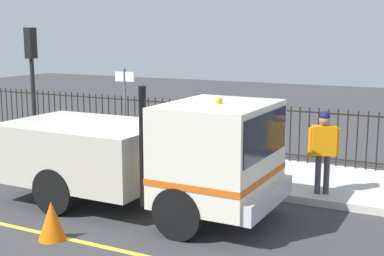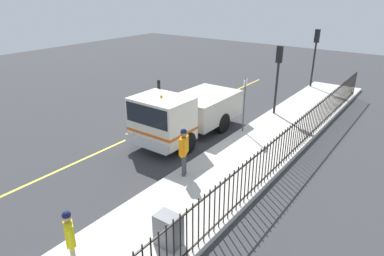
# 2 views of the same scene
# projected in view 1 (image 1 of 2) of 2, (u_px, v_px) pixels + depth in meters

# --- Properties ---
(ground_plane) EXTENTS (56.89, 56.89, 0.00)m
(ground_plane) POSITION_uv_depth(u_px,v_px,m) (138.00, 205.00, 11.27)
(ground_plane) COLOR #38383A
(ground_plane) RESTS_ON ground
(sidewalk_slab) EXTENTS (3.19, 25.86, 0.16)m
(sidewalk_slab) POSITION_uv_depth(u_px,v_px,m) (204.00, 168.00, 14.10)
(sidewalk_slab) COLOR beige
(sidewalk_slab) RESTS_ON ground
(lane_marking) EXTENTS (0.12, 23.27, 0.01)m
(lane_marking) POSITION_uv_depth(u_px,v_px,m) (72.00, 240.00, 9.39)
(lane_marking) COLOR yellow
(lane_marking) RESTS_ON ground
(work_truck) EXTENTS (2.46, 6.01, 2.71)m
(work_truck) POSITION_uv_depth(u_px,v_px,m) (154.00, 151.00, 10.68)
(work_truck) COLOR silver
(work_truck) RESTS_ON ground
(worker_standing) EXTENTS (0.41, 0.62, 1.83)m
(worker_standing) POSITION_uv_depth(u_px,v_px,m) (324.00, 144.00, 11.36)
(worker_standing) COLOR orange
(worker_standing) RESTS_ON sidewalk_slab
(iron_fence) EXTENTS (0.04, 22.02, 1.51)m
(iron_fence) POSITION_uv_depth(u_px,v_px,m) (227.00, 128.00, 15.24)
(iron_fence) COLOR black
(iron_fence) RESTS_ON sidewalk_slab
(traffic_light_near) EXTENTS (0.32, 0.24, 3.62)m
(traffic_light_near) POSITION_uv_depth(u_px,v_px,m) (32.00, 65.00, 14.73)
(traffic_light_near) COLOR black
(traffic_light_near) RESTS_ON sidewalk_slab
(traffic_cone) EXTENTS (0.49, 0.49, 0.70)m
(traffic_cone) POSITION_uv_depth(u_px,v_px,m) (52.00, 221.00, 9.35)
(traffic_cone) COLOR orange
(traffic_cone) RESTS_ON ground
(street_sign) EXTENTS (0.12, 0.50, 2.60)m
(street_sign) POSITION_uv_depth(u_px,v_px,m) (125.00, 108.00, 13.28)
(street_sign) COLOR #4C4C4C
(street_sign) RESTS_ON sidewalk_slab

